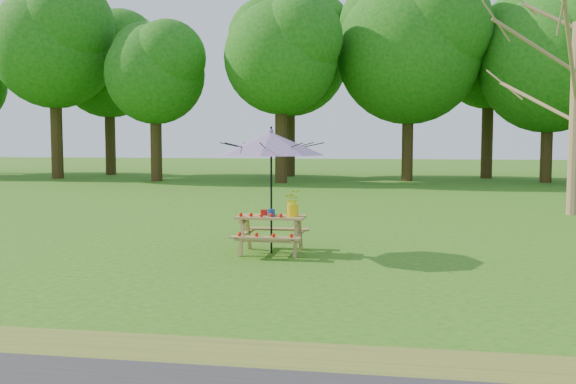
# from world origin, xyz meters

# --- Properties ---
(treeline) EXTENTS (60.00, 12.00, 16.00)m
(treeline) POSITION_xyz_m (0.00, 22.00, 8.00)
(treeline) COLOR #115B0F
(treeline) RESTS_ON ground
(picnic_table) EXTENTS (1.20, 1.32, 0.67)m
(picnic_table) POSITION_xyz_m (3.63, 2.71, 0.33)
(picnic_table) COLOR #A57F4A
(picnic_table) RESTS_ON ground
(patio_umbrella) EXTENTS (1.90, 1.90, 2.25)m
(patio_umbrella) POSITION_xyz_m (3.63, 2.71, 1.95)
(patio_umbrella) COLOR black
(patio_umbrella) RESTS_ON ground
(produce_bins) EXTENTS (0.28, 0.42, 0.13)m
(produce_bins) POSITION_xyz_m (3.58, 2.75, 0.72)
(produce_bins) COLOR red
(produce_bins) RESTS_ON picnic_table
(tomatoes_row) EXTENTS (0.77, 0.13, 0.07)m
(tomatoes_row) POSITION_xyz_m (3.48, 2.53, 0.71)
(tomatoes_row) COLOR red
(tomatoes_row) RESTS_ON picnic_table
(flower_bucket) EXTENTS (0.32, 0.29, 0.47)m
(flower_bucket) POSITION_xyz_m (4.01, 2.72, 0.92)
(flower_bucket) COLOR yellow
(flower_bucket) RESTS_ON picnic_table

